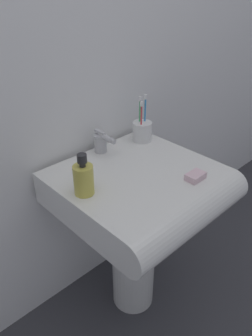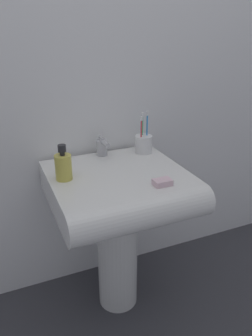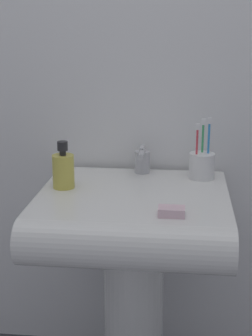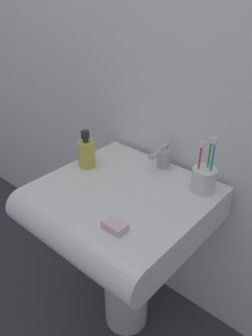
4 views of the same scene
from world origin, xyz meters
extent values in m
plane|color=#38383D|center=(0.00, 0.00, 0.00)|extent=(6.00, 6.00, 0.00)
cube|color=white|center=(0.00, 0.29, 1.20)|extent=(5.00, 0.05, 2.40)
cylinder|color=white|center=(0.00, 0.00, 0.29)|extent=(0.19, 0.19, 0.59)
cube|color=white|center=(0.00, 0.00, 0.65)|extent=(0.57, 0.50, 0.13)
cylinder|color=white|center=(0.00, -0.25, 0.65)|extent=(0.57, 0.13, 0.13)
cylinder|color=#B7B7BC|center=(0.01, 0.21, 0.75)|extent=(0.05, 0.05, 0.07)
cylinder|color=#B7B7BC|center=(0.01, 0.17, 0.79)|extent=(0.02, 0.09, 0.02)
cube|color=#B7B7BC|center=(0.01, 0.21, 0.80)|extent=(0.01, 0.06, 0.01)
cylinder|color=white|center=(0.21, 0.16, 0.76)|extent=(0.08, 0.08, 0.08)
cylinder|color=#D83F4C|center=(0.19, 0.15, 0.81)|extent=(0.01, 0.01, 0.15)
cube|color=white|center=(0.19, 0.15, 0.89)|extent=(0.01, 0.01, 0.02)
cylinder|color=#338CD8|center=(0.23, 0.17, 0.81)|extent=(0.01, 0.01, 0.17)
cube|color=white|center=(0.23, 0.17, 0.91)|extent=(0.01, 0.01, 0.02)
cylinder|color=#3FB266|center=(0.21, 0.18, 0.81)|extent=(0.01, 0.01, 0.16)
cube|color=white|center=(0.21, 0.18, 0.90)|extent=(0.01, 0.01, 0.02)
cylinder|color=gold|center=(-0.22, 0.02, 0.77)|extent=(0.07, 0.07, 0.10)
cylinder|color=#262628|center=(-0.22, 0.02, 0.83)|extent=(0.02, 0.02, 0.01)
cylinder|color=#262628|center=(-0.22, 0.02, 0.85)|extent=(0.03, 0.03, 0.03)
cube|color=silver|center=(0.12, -0.19, 0.73)|extent=(0.07, 0.05, 0.02)
camera|label=1|loc=(-0.74, -0.73, 1.35)|focal=35.00mm
camera|label=2|loc=(-0.46, -1.18, 1.29)|focal=35.00mm
camera|label=3|loc=(0.14, -1.47, 1.22)|focal=55.00mm
camera|label=4|loc=(0.63, -0.72, 1.36)|focal=35.00mm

